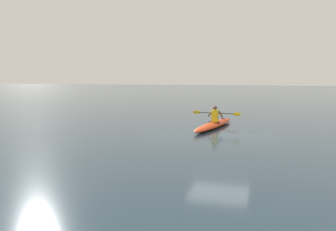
{
  "coord_description": "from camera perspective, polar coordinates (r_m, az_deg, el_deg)",
  "views": [
    {
      "loc": [
        -1.7,
        14.53,
        2.52
      ],
      "look_at": [
        1.55,
        2.61,
        1.11
      ],
      "focal_mm": 37.34,
      "sensor_mm": 36.0,
      "label": 1
    }
  ],
  "objects": [
    {
      "name": "ground_plane",
      "position": [
        14.85,
        8.46,
        -3.32
      ],
      "size": [
        160.0,
        160.0,
        0.0
      ],
      "primitive_type": "plane",
      "color": "#233847"
    },
    {
      "name": "kayak",
      "position": [
        17.2,
        7.51,
        -1.49
      ],
      "size": [
        1.6,
        5.09,
        0.28
      ],
      "color": "red",
      "rests_on": "ground"
    },
    {
      "name": "kayaker",
      "position": [
        17.28,
        7.69,
        0.14
      ],
      "size": [
        2.45,
        0.62,
        0.78
      ],
      "color": "yellow",
      "rests_on": "kayak"
    }
  ]
}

